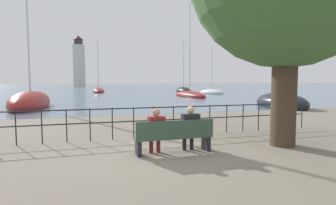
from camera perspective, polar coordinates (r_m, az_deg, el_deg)
The scene contains 13 objects.
ground_plane at distance 7.17m, azimuth 1.20°, elevation -10.84°, with size 1000.00×1000.00×0.00m, color gray.
harbor_water at distance 164.95m, azimuth -16.48°, elevation 3.56°, with size 600.00×300.00×0.01m.
park_bench at distance 7.00m, azimuth 1.38°, elevation -7.47°, with size 2.11×0.45×0.90m.
seated_person_left at distance 6.90m, azimuth -2.62°, elevation -5.77°, with size 0.44×0.35×1.21m.
seated_person_right at distance 7.19m, azimuth 4.82°, elevation -5.21°, with size 0.48×0.35×1.25m.
promenade_railing at distance 9.05m, azimuth -3.07°, elevation -3.18°, with size 12.75×0.04×1.05m.
sailboat_0 at distance 21.64m, azimuth 23.31°, elevation 0.06°, with size 3.20×5.94×13.23m.
sailboat_1 at distance 22.29m, azimuth -27.73°, elevation 0.05°, with size 2.58×8.32×12.38m.
sailboat_2 at distance 44.01m, azimuth 9.46°, elevation 2.22°, with size 3.63×5.62×7.66m.
sailboat_3 at distance 49.59m, azimuth 3.40°, elevation 2.60°, with size 3.28×6.78×10.65m.
sailboat_4 at distance 51.54m, azimuth -14.88°, elevation 2.47°, with size 2.39×8.54×10.19m.
sailboat_5 at distance 34.69m, azimuth 4.72°, elevation 1.74°, with size 2.44×8.61×12.60m.
harbor_lighthouse at distance 116.35m, azimuth -18.83°, elevation 8.10°, with size 4.94×4.94×21.22m.
Camera 1 is at (-2.19, -6.56, 1.88)m, focal length 28.00 mm.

